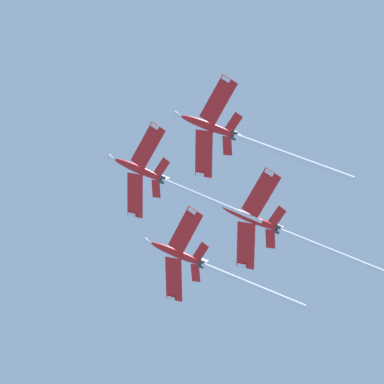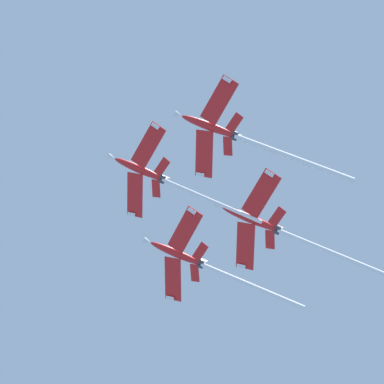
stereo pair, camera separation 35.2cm
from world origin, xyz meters
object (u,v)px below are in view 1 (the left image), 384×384
jet_lead (152,175)px  jet_right_wing (195,261)px  jet_slot (269,226)px  jet_left_wing (236,136)px

jet_lead → jet_right_wing: size_ratio=1.00×
jet_lead → jet_slot: bearing=-132.0°
jet_slot → jet_right_wing: bearing=-2.9°
jet_left_wing → jet_right_wing: bearing=-42.0°
jet_left_wing → jet_right_wing: size_ratio=1.05×
jet_left_wing → jet_slot: 17.69m
jet_lead → jet_left_wing: 20.04m
jet_lead → jet_left_wing: bearing=-178.9°
jet_lead → jet_slot: 26.10m
jet_right_wing → jet_slot: size_ratio=0.99×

